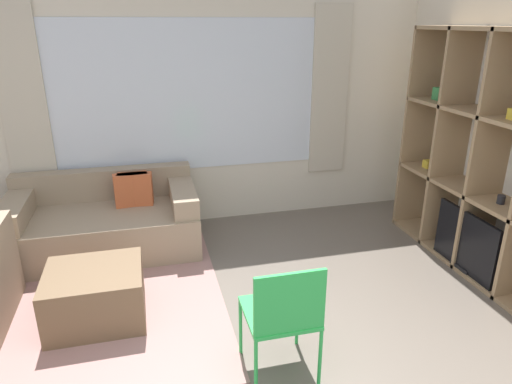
{
  "coord_description": "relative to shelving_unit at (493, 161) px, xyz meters",
  "views": [
    {
      "loc": [
        -0.5,
        -1.74,
        2.21
      ],
      "look_at": [
        0.39,
        1.78,
        0.85
      ],
      "focal_mm": 32.0,
      "sensor_mm": 36.0,
      "label": 1
    }
  ],
  "objects": [
    {
      "name": "wall_right",
      "position": [
        0.21,
        0.11,
        0.3
      ],
      "size": [
        0.07,
        4.44,
        2.7
      ],
      "primitive_type": "cube",
      "color": "beige",
      "rests_on": "ground_plane"
    },
    {
      "name": "shelving_unit",
      "position": [
        0.0,
        0.0,
        0.0
      ],
      "size": [
        0.41,
        2.19,
        2.17
      ],
      "color": "silver",
      "rests_on": "ground_plane"
    },
    {
      "name": "couch_main",
      "position": [
        -3.42,
        1.23,
        -0.76
      ],
      "size": [
        1.82,
        0.97,
        0.77
      ],
      "color": "gray",
      "rests_on": "ground_plane"
    },
    {
      "name": "area_rug",
      "position": [
        -3.81,
        0.2,
        -1.05
      ],
      "size": [
        2.73,
        2.34,
        0.01
      ],
      "primitive_type": "cube",
      "color": "gray",
      "rests_on": "ground_plane"
    },
    {
      "name": "folding_chair",
      "position": [
        -2.23,
        -0.97,
        -0.54
      ],
      "size": [
        0.44,
        0.46,
        0.86
      ],
      "rotation": [
        0.0,
        0.0,
        3.14
      ],
      "color": "green",
      "rests_on": "ground_plane"
    },
    {
      "name": "ottoman",
      "position": [
        -3.45,
        -0.0,
        -0.84
      ],
      "size": [
        0.72,
        0.64,
        0.43
      ],
      "color": "brown",
      "rests_on": "ground_plane"
    },
    {
      "name": "wall_back",
      "position": [
        -2.48,
        1.76,
        0.3
      ],
      "size": [
        6.5,
        0.11,
        2.7
      ],
      "color": "beige",
      "rests_on": "ground_plane"
    }
  ]
}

